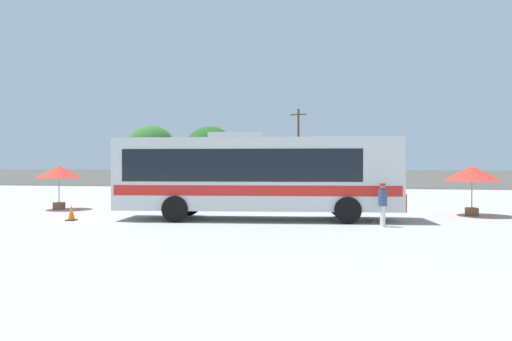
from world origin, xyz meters
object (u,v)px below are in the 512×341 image
(roadside_tree_left, at_px, (151,144))
(roadside_tree_midleft, at_px, (210,146))
(traffic_cone_on_apron, at_px, (71,213))
(roadside_tree_midright, at_px, (332,150))
(parked_car_leftmost_dark_blue, at_px, (162,180))
(vendor_umbrella_near_gate_red, at_px, (59,173))
(utility_pole_near, at_px, (298,146))
(parked_car_second_white, at_px, (223,180))
(coach_bus_silver_red, at_px, (254,173))
(vendor_umbrella_secondary_red, at_px, (472,174))
(attendant_by_bus_door, at_px, (383,202))

(roadside_tree_left, relative_size, roadside_tree_midleft, 1.07)
(traffic_cone_on_apron, bearing_deg, roadside_tree_midright, 73.96)
(parked_car_leftmost_dark_blue, bearing_deg, roadside_tree_midleft, 66.45)
(roadside_tree_midleft, xyz_separation_m, roadside_tree_midright, (13.59, -0.18, -0.54))
(roadside_tree_midleft, bearing_deg, vendor_umbrella_near_gate_red, -88.66)
(parked_car_leftmost_dark_blue, distance_m, traffic_cone_on_apron, 27.30)
(vendor_umbrella_near_gate_red, height_order, utility_pole_near, utility_pole_near)
(utility_pole_near, height_order, traffic_cone_on_apron, utility_pole_near)
(vendor_umbrella_near_gate_red, xyz_separation_m, parked_car_second_white, (2.44, 22.80, -1.08))
(coach_bus_silver_red, distance_m, traffic_cone_on_apron, 7.62)
(utility_pole_near, xyz_separation_m, roadside_tree_midright, (3.61, -0.05, -0.46))
(vendor_umbrella_secondary_red, xyz_separation_m, parked_car_leftmost_dark_blue, (-23.54, 21.29, -1.07))
(parked_car_second_white, height_order, utility_pole_near, utility_pole_near)
(utility_pole_near, distance_m, traffic_cone_on_apron, 33.74)
(attendant_by_bus_door, xyz_separation_m, parked_car_second_white, (-13.30, 26.64, -0.09))
(parked_car_second_white, distance_m, traffic_cone_on_apron, 27.10)
(coach_bus_silver_red, bearing_deg, parked_car_second_white, 108.07)
(parked_car_second_white, relative_size, roadside_tree_midright, 0.79)
(parked_car_leftmost_dark_blue, relative_size, traffic_cone_on_apron, 6.80)
(attendant_by_bus_door, bearing_deg, utility_pole_near, 101.20)
(coach_bus_silver_red, bearing_deg, roadside_tree_midleft, 109.96)
(roadside_tree_midright, bearing_deg, parked_car_second_white, -150.84)
(roadside_tree_midleft, bearing_deg, traffic_cone_on_apron, -82.89)
(parked_car_leftmost_dark_blue, relative_size, roadside_tree_midleft, 0.65)
(utility_pole_near, relative_size, roadside_tree_left, 1.17)
(vendor_umbrella_secondary_red, height_order, roadside_tree_left, roadside_tree_left)
(coach_bus_silver_red, xyz_separation_m, roadside_tree_left, (-19.59, 34.02, 2.93))
(attendant_by_bus_door, relative_size, roadside_tree_midright, 0.29)
(roadside_tree_midleft, distance_m, roadside_tree_midright, 13.60)
(parked_car_second_white, height_order, traffic_cone_on_apron, parked_car_second_white)
(parked_car_second_white, relative_size, roadside_tree_midleft, 0.64)
(parked_car_leftmost_dark_blue, relative_size, utility_pole_near, 0.52)
(parked_car_second_white, xyz_separation_m, roadside_tree_left, (-11.36, 8.80, 4.04))
(roadside_tree_midleft, distance_m, traffic_cone_on_apron, 33.61)
(vendor_umbrella_secondary_red, height_order, roadside_tree_midleft, roadside_tree_midleft)
(traffic_cone_on_apron, bearing_deg, coach_bus_silver_red, 14.39)
(utility_pole_near, bearing_deg, vendor_umbrella_near_gate_red, -107.96)
(parked_car_second_white, distance_m, utility_pole_near, 9.73)
(parked_car_second_white, distance_m, roadside_tree_midleft, 7.70)
(vendor_umbrella_near_gate_red, relative_size, roadside_tree_midleft, 0.33)
(parked_car_leftmost_dark_blue, bearing_deg, coach_bus_silver_red, -59.78)
(attendant_by_bus_door, xyz_separation_m, parked_car_leftmost_dark_blue, (-19.35, 25.93, -0.11))
(roadside_tree_left, bearing_deg, roadside_tree_midleft, -18.59)
(attendant_by_bus_door, bearing_deg, vendor_umbrella_near_gate_red, 166.30)
(vendor_umbrella_secondary_red, bearing_deg, roadside_tree_midleft, 126.33)
(parked_car_second_white, xyz_separation_m, roadside_tree_midright, (10.48, 5.85, 3.11))
(vendor_umbrella_near_gate_red, distance_m, roadside_tree_left, 32.97)
(utility_pole_near, height_order, roadside_tree_midleft, utility_pole_near)
(vendor_umbrella_secondary_red, xyz_separation_m, utility_pole_near, (-10.63, 27.90, 2.51))
(parked_car_second_white, height_order, roadside_tree_midleft, roadside_tree_midleft)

